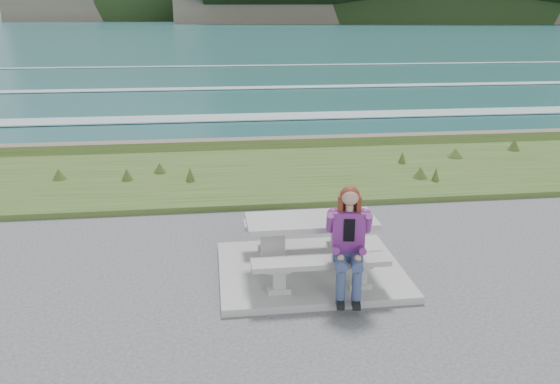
{
  "coord_description": "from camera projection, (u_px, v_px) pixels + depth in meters",
  "views": [
    {
      "loc": [
        -1.34,
        -6.98,
        3.57
      ],
      "look_at": [
        -0.28,
        1.2,
        0.86
      ],
      "focal_mm": 35.0,
      "sensor_mm": 36.0,
      "label": 1
    }
  ],
  "objects": [
    {
      "name": "concrete_slab",
      "position": [
        310.0,
        270.0,
        7.84
      ],
      "size": [
        2.6,
        2.1,
        0.1
      ],
      "primitive_type": "cube",
      "color": "#AEAEA8",
      "rests_on": "ground"
    },
    {
      "name": "ocean",
      "position": [
        233.0,
        108.0,
        32.04
      ],
      "size": [
        1600.0,
        1600.0,
        0.09
      ],
      "color": "#225B60",
      "rests_on": "ground"
    },
    {
      "name": "picnic_table",
      "position": [
        311.0,
        229.0,
        7.64
      ],
      "size": [
        1.8,
        0.75,
        0.75
      ],
      "color": "#AEAEA8",
      "rests_on": "concrete_slab"
    },
    {
      "name": "grass_verge",
      "position": [
        271.0,
        176.0,
        12.57
      ],
      "size": [
        160.0,
        4.5,
        0.22
      ],
      "primitive_type": "cube",
      "color": "#29481B",
      "rests_on": "ground"
    },
    {
      "name": "seated_woman",
      "position": [
        348.0,
        257.0,
        6.91
      ],
      "size": [
        0.51,
        0.76,
        1.42
      ],
      "rotation": [
        0.0,
        0.0,
        -0.19
      ],
      "color": "navy",
      "rests_on": "concrete_slab"
    },
    {
      "name": "bench_seaward",
      "position": [
        303.0,
        227.0,
        8.37
      ],
      "size": [
        1.8,
        0.35,
        0.45
      ],
      "color": "#AEAEA8",
      "rests_on": "concrete_slab"
    },
    {
      "name": "headland_range",
      "position": [
        467.0,
        4.0,
        403.21
      ],
      "size": [
        729.83,
        363.95,
        183.96
      ],
      "color": "#625949",
      "rests_on": "ground"
    },
    {
      "name": "bench_landward",
      "position": [
        321.0,
        266.0,
        7.05
      ],
      "size": [
        1.8,
        0.35,
        0.45
      ],
      "color": "#AEAEA8",
      "rests_on": "concrete_slab"
    },
    {
      "name": "shore_drop",
      "position": [
        260.0,
        147.0,
        15.3
      ],
      "size": [
        160.0,
        0.8,
        2.2
      ],
      "primitive_type": "cube",
      "color": "#625949",
      "rests_on": "ground"
    }
  ]
}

